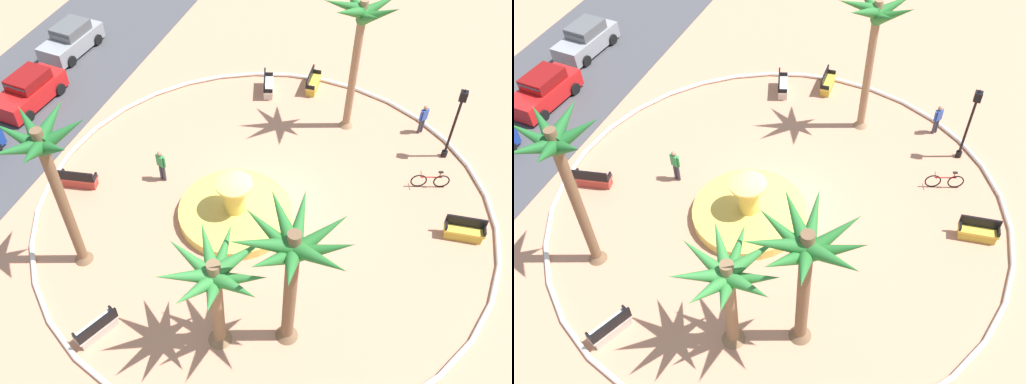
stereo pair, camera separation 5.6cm
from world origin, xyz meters
TOP-DOWN VIEW (x-y plane):
  - ground_plane at (0.00, 0.00)m, footprint 80.00×80.00m
  - plaza_curb at (0.00, 0.00)m, footprint 19.57×19.57m
  - fountain at (-1.01, 0.97)m, footprint 4.77×4.77m
  - palm_tree_near_fountain at (-6.54, -0.63)m, footprint 3.57×3.60m
  - palm_tree_by_curb at (-5.61, -2.76)m, footprint 3.80×3.72m
  - palm_tree_mid_plaza at (-5.17, 5.79)m, footprint 3.25×3.17m
  - palm_tree_far_side at (6.45, -2.02)m, footprint 3.40×3.43m
  - bench_east at (7.74, 2.53)m, footprint 1.68×0.97m
  - bench_west at (1.07, -8.18)m, footprint 0.70×1.65m
  - bench_north at (-1.70, 8.11)m, footprint 0.81×1.67m
  - bench_southeast at (8.82, 0.36)m, footprint 1.62×0.56m
  - bench_southwest at (-7.83, 3.50)m, footprint 1.66×1.11m
  - lamppost at (5.80, -6.91)m, footprint 0.32×0.32m
  - bicycle_red_frame at (3.51, -6.51)m, footprint 0.65×1.65m
  - person_cyclist_helmet at (7.15, -5.58)m, footprint 0.43×0.37m
  - person_cyclist_photo at (-0.08, 4.81)m, footprint 0.27×0.52m
  - parked_car_second at (2.67, 13.73)m, footprint 4.11×2.14m
  - parked_car_third at (7.62, 14.44)m, footprint 4.12×2.15m

SIDE VIEW (x-z plane):
  - ground_plane at x=0.00m, z-range 0.00..0.00m
  - plaza_curb at x=0.00m, z-range 0.00..0.20m
  - fountain at x=-1.01m, z-range -0.69..1.28m
  - bench_east at x=7.74m, z-range -0.15..0.85m
  - bench_west at x=1.07m, z-range -0.15..0.85m
  - bench_north at x=-1.70m, z-range -0.15..0.85m
  - bench_southeast at x=8.82m, z-range -0.15..0.85m
  - bench_southwest at x=-7.83m, z-range -0.15..0.85m
  - bicycle_red_frame at x=3.51m, z-range -0.09..0.86m
  - parked_car_second at x=2.67m, z-range -0.05..1.61m
  - parked_car_third at x=7.62m, z-range -0.05..1.61m
  - person_cyclist_helmet at x=7.15m, z-range 0.09..1.70m
  - person_cyclist_photo at x=-0.08m, z-range 0.10..1.76m
  - lamppost at x=5.80m, z-range 0.33..4.17m
  - palm_tree_near_fountain at x=-6.54m, z-range 1.27..5.97m
  - palm_tree_by_curb at x=-5.61m, z-range 1.69..7.63m
  - palm_tree_mid_plaza at x=-5.17m, z-range 1.90..8.79m
  - palm_tree_far_side at x=6.45m, z-range 2.01..8.93m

